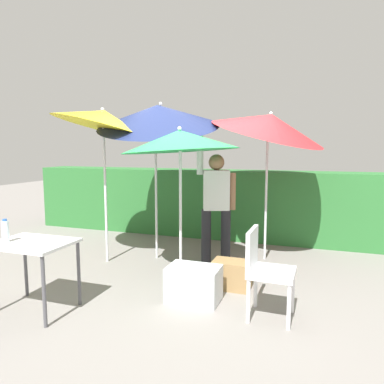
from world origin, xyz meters
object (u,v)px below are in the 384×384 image
at_px(umbrella_yellow, 269,124).
at_px(person_vendor, 216,202).
at_px(umbrella_rainbow, 180,141).
at_px(umbrella_orange, 158,116).
at_px(cooler_box, 194,284).
at_px(folding_table, 32,250).
at_px(umbrella_navy, 103,119).
at_px(chair_plastic, 265,267).
at_px(crate_cardboard, 232,274).
at_px(bottle_water, 5,231).

height_order(umbrella_yellow, person_vendor, umbrella_yellow).
bearing_deg(umbrella_rainbow, umbrella_orange, 131.73).
bearing_deg(umbrella_orange, cooler_box, -52.32).
xyz_separation_m(umbrella_orange, person_vendor, (0.91, -0.07, -1.22)).
relative_size(umbrella_rainbow, folding_table, 2.45).
height_order(umbrella_navy, cooler_box, umbrella_navy).
height_order(umbrella_yellow, folding_table, umbrella_yellow).
relative_size(person_vendor, cooler_box, 3.27).
xyz_separation_m(umbrella_navy, chair_plastic, (2.47, -1.03, -1.59)).
xyz_separation_m(umbrella_orange, umbrella_yellow, (1.56, 0.51, -0.12)).
bearing_deg(umbrella_rainbow, umbrella_yellow, 51.31).
xyz_separation_m(crate_cardboard, folding_table, (-1.81, -1.25, 0.48)).
relative_size(umbrella_orange, person_vendor, 1.38).
xyz_separation_m(person_vendor, bottle_water, (-1.65, -2.08, -0.09)).
xyz_separation_m(person_vendor, chair_plastic, (0.87, -1.35, -0.42)).
xyz_separation_m(person_vendor, crate_cardboard, (0.40, -0.73, -0.77)).
bearing_deg(chair_plastic, umbrella_orange, 141.56).
relative_size(person_vendor, chair_plastic, 2.11).
distance_m(umbrella_yellow, person_vendor, 1.40).
relative_size(umbrella_rainbow, cooler_box, 3.42).
xyz_separation_m(umbrella_yellow, cooler_box, (-0.56, -1.80, -1.84)).
xyz_separation_m(chair_plastic, bottle_water, (-2.52, -0.73, 0.34)).
bearing_deg(crate_cardboard, umbrella_rainbow, 170.49).
height_order(umbrella_rainbow, crate_cardboard, umbrella_rainbow).
bearing_deg(bottle_water, person_vendor, 51.54).
height_order(cooler_box, folding_table, folding_table).
bearing_deg(chair_plastic, umbrella_navy, 157.30).
height_order(umbrella_orange, folding_table, umbrella_orange).
bearing_deg(umbrella_orange, bottle_water, -108.99).
bearing_deg(umbrella_navy, umbrella_orange, 28.66).
bearing_deg(umbrella_yellow, umbrella_navy, -158.36).
bearing_deg(umbrella_yellow, cooler_box, -107.25).
bearing_deg(umbrella_yellow, umbrella_orange, -161.74).
bearing_deg(folding_table, bottle_water, -158.31).
distance_m(umbrella_yellow, cooler_box, 2.64).
relative_size(cooler_box, crate_cardboard, 1.26).
height_order(umbrella_rainbow, umbrella_navy, umbrella_navy).
xyz_separation_m(umbrella_navy, person_vendor, (1.61, 0.31, -1.16)).
relative_size(chair_plastic, cooler_box, 1.55).
bearing_deg(cooler_box, bottle_water, -153.78).
bearing_deg(person_vendor, umbrella_yellow, 42.01).
bearing_deg(umbrella_navy, bottle_water, -91.48).
distance_m(umbrella_orange, person_vendor, 1.53).
xyz_separation_m(umbrella_yellow, crate_cardboard, (-0.24, -1.31, -1.86)).
relative_size(umbrella_yellow, chair_plastic, 2.79).
relative_size(umbrella_navy, chair_plastic, 2.77).
bearing_deg(crate_cardboard, bottle_water, -146.67).
relative_size(umbrella_orange, crate_cardboard, 5.72).
bearing_deg(cooler_box, umbrella_rainbow, 122.63).
bearing_deg(folding_table, umbrella_rainbow, 51.26).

